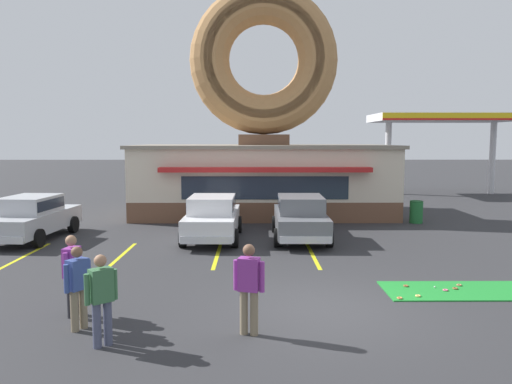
{
  "coord_description": "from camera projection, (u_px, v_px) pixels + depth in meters",
  "views": [
    {
      "loc": [
        -1.56,
        -10.36,
        3.61
      ],
      "look_at": [
        -1.46,
        5.0,
        2.0
      ],
      "focal_mm": 35.0,
      "sensor_mm": 36.0,
      "label": 1
    }
  ],
  "objects": [
    {
      "name": "trash_bin",
      "position": [
        416.0,
        212.0,
        21.68
      ],
      "size": [
        0.57,
        0.57,
        0.97
      ],
      "color": "#1E662D",
      "rests_on": "ground"
    },
    {
      "name": "ground_plane",
      "position": [
        325.0,
        309.0,
        10.69
      ],
      "size": [
        160.0,
        160.0,
        0.0
      ],
      "primitive_type": "plane",
      "color": "#2D2D30"
    },
    {
      "name": "putting_mat",
      "position": [
        470.0,
        291.0,
        11.93
      ],
      "size": [
        4.08,
        1.54,
        0.03
      ],
      "primitive_type": "cube",
      "color": "#1E842D",
      "rests_on": "ground"
    },
    {
      "name": "mini_donut_mid_right",
      "position": [
        445.0,
        290.0,
        11.87
      ],
      "size": [
        0.13,
        0.13,
        0.04
      ],
      "primitive_type": "torus",
      "color": "#D8667F",
      "rests_on": "putting_mat"
    },
    {
      "name": "mini_donut_far_left",
      "position": [
        400.0,
        298.0,
        11.28
      ],
      "size": [
        0.13,
        0.13,
        0.04
      ],
      "primitive_type": "torus",
      "color": "#D17F47",
      "rests_on": "putting_mat"
    },
    {
      "name": "parking_stripe_left",
      "position": [
        122.0,
        255.0,
        15.62
      ],
      "size": [
        0.12,
        3.6,
        0.01
      ],
      "primitive_type": "cube",
      "color": "yellow",
      "rests_on": "ground"
    },
    {
      "name": "mini_donut_mid_centre",
      "position": [
        459.0,
        285.0,
        12.29
      ],
      "size": [
        0.13,
        0.13,
        0.04
      ],
      "primitive_type": "torus",
      "color": "#A5724C",
      "rests_on": "putting_mat"
    },
    {
      "name": "golf_ball",
      "position": [
        435.0,
        287.0,
        12.11
      ],
      "size": [
        0.04,
        0.04,
        0.04
      ],
      "primitive_type": "sphere",
      "color": "white",
      "rests_on": "putting_mat"
    },
    {
      "name": "donut_shop_building",
      "position": [
        264.0,
        137.0,
        24.16
      ],
      "size": [
        12.3,
        6.75,
        10.96
      ],
      "color": "brown",
      "rests_on": "ground"
    },
    {
      "name": "mini_donut_mid_left",
      "position": [
        406.0,
        286.0,
        12.22
      ],
      "size": [
        0.13,
        0.13,
        0.04
      ],
      "primitive_type": "torus",
      "color": "brown",
      "rests_on": "putting_mat"
    },
    {
      "name": "parking_stripe_mid_left",
      "position": [
        217.0,
        255.0,
        15.64
      ],
      "size": [
        0.12,
        3.6,
        0.01
      ],
      "primitive_type": "cube",
      "color": "yellow",
      "rests_on": "ground"
    },
    {
      "name": "car_silver",
      "position": [
        32.0,
        216.0,
        18.04
      ],
      "size": [
        2.22,
        4.67,
        1.6
      ],
      "color": "#B2B5BA",
      "rests_on": "ground"
    },
    {
      "name": "car_grey",
      "position": [
        300.0,
        216.0,
        18.06
      ],
      "size": [
        2.03,
        4.58,
        1.6
      ],
      "color": "slate",
      "rests_on": "ground"
    },
    {
      "name": "pedestrian_hooded_kid",
      "position": [
        249.0,
        285.0,
        9.19
      ],
      "size": [
        0.58,
        0.34,
        1.71
      ],
      "color": "#7F7056",
      "rests_on": "ground"
    },
    {
      "name": "pedestrian_blue_sweater_man",
      "position": [
        101.0,
        296.0,
        8.66
      ],
      "size": [
        0.48,
        0.43,
        1.64
      ],
      "color": "#474C66",
      "rests_on": "ground"
    },
    {
      "name": "pedestrian_clipboard_woman",
      "position": [
        78.0,
        284.0,
        9.43
      ],
      "size": [
        0.41,
        0.52,
        1.62
      ],
      "color": "#7F7056",
      "rests_on": "ground"
    },
    {
      "name": "mini_donut_far_centre",
      "position": [
        455.0,
        288.0,
        12.01
      ],
      "size": [
        0.13,
        0.13,
        0.04
      ],
      "primitive_type": "torus",
      "color": "brown",
      "rests_on": "putting_mat"
    },
    {
      "name": "car_white",
      "position": [
        213.0,
        216.0,
        18.02
      ],
      "size": [
        2.03,
        4.59,
        1.6
      ],
      "color": "silver",
      "rests_on": "ground"
    },
    {
      "name": "pedestrian_leather_jacket_man",
      "position": [
        72.0,
        271.0,
        10.18
      ],
      "size": [
        0.29,
        0.59,
        1.69
      ],
      "color": "#232328",
      "rests_on": "ground"
    },
    {
      "name": "mini_donut_near_right",
      "position": [
        418.0,
        296.0,
        11.44
      ],
      "size": [
        0.13,
        0.13,
        0.04
      ],
      "primitive_type": "torus",
      "color": "#E5C666",
      "rests_on": "putting_mat"
    },
    {
      "name": "gas_station_canopy",
      "position": [
        442.0,
        121.0,
        32.99
      ],
      "size": [
        9.0,
        4.46,
        5.3
      ],
      "color": "silver",
      "rests_on": "ground"
    },
    {
      "name": "parking_stripe_far_left",
      "position": [
        26.0,
        256.0,
        15.61
      ],
      "size": [
        0.12,
        3.6,
        0.01
      ],
      "primitive_type": "cube",
      "color": "yellow",
      "rests_on": "ground"
    },
    {
      "name": "parking_stripe_centre",
      "position": [
        313.0,
        255.0,
        15.66
      ],
      "size": [
        0.12,
        3.6,
        0.01
      ],
      "primitive_type": "cube",
      "color": "yellow",
      "rests_on": "ground"
    }
  ]
}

